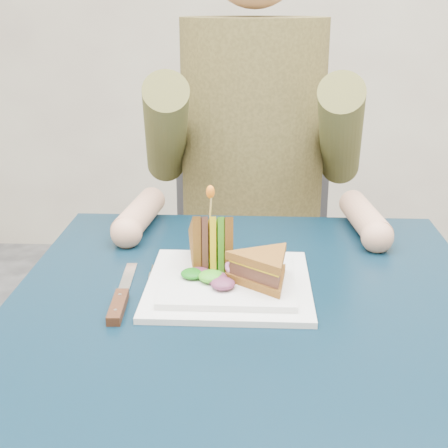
# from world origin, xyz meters

# --- Properties ---
(table) EXTENTS (0.75, 0.75, 0.73)m
(table) POSITION_xyz_m (0.00, 0.00, 0.65)
(table) COLOR black
(table) RESTS_ON ground
(chair) EXTENTS (0.42, 0.40, 0.93)m
(chair) POSITION_xyz_m (0.00, 0.68, 0.54)
(chair) COLOR #47474C
(chair) RESTS_ON ground
(diner) EXTENTS (0.54, 0.59, 0.74)m
(diner) POSITION_xyz_m (-0.00, 0.57, 0.91)
(diner) COLOR #4F4724
(diner) RESTS_ON chair
(plate) EXTENTS (0.26, 0.26, 0.02)m
(plate) POSITION_xyz_m (-0.03, 0.02, 0.74)
(plate) COLOR white
(plate) RESTS_ON table
(sandwich_flat) EXTENTS (0.17, 0.17, 0.05)m
(sandwich_flat) POSITION_xyz_m (0.02, -0.00, 0.78)
(sandwich_flat) COLOR brown
(sandwich_flat) RESTS_ON plate
(sandwich_upright) EXTENTS (0.09, 0.14, 0.14)m
(sandwich_upright) POSITION_xyz_m (-0.07, 0.07, 0.78)
(sandwich_upright) COLOR brown
(sandwich_upright) RESTS_ON plate
(fork) EXTENTS (0.03, 0.18, 0.01)m
(fork) POSITION_xyz_m (-0.15, 0.00, 0.73)
(fork) COLOR silver
(fork) RESTS_ON table
(knife) EXTENTS (0.03, 0.22, 0.02)m
(knife) POSITION_xyz_m (-0.20, -0.05, 0.74)
(knife) COLOR silver
(knife) RESTS_ON table
(toothpick) EXTENTS (0.01, 0.01, 0.06)m
(toothpick) POSITION_xyz_m (-0.07, 0.07, 0.85)
(toothpick) COLOR tan
(toothpick) RESTS_ON sandwich_upright
(toothpick_frill) EXTENTS (0.01, 0.01, 0.02)m
(toothpick_frill) POSITION_xyz_m (-0.07, 0.07, 0.88)
(toothpick_frill) COLOR orange
(toothpick_frill) RESTS_ON sandwich_upright
(lettuce_spill) EXTENTS (0.15, 0.13, 0.02)m
(lettuce_spill) POSITION_xyz_m (-0.03, 0.03, 0.76)
(lettuce_spill) COLOR #337A14
(lettuce_spill) RESTS_ON plate
(onion_ring) EXTENTS (0.04, 0.04, 0.02)m
(onion_ring) POSITION_xyz_m (-0.02, 0.03, 0.77)
(onion_ring) COLOR #9E4C7A
(onion_ring) RESTS_ON plate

